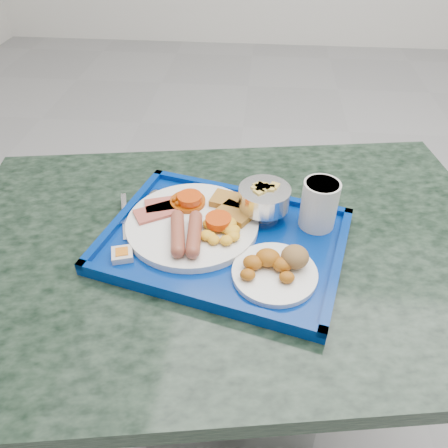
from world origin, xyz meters
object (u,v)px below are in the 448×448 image
(main_plate, at_px, (196,222))
(juice_cup, at_px, (319,203))
(bread_plate, at_px, (277,267))
(fruit_bowl, at_px, (264,198))
(tray, at_px, (224,242))
(table, at_px, (231,301))

(main_plate, height_order, juice_cup, juice_cup)
(bread_plate, height_order, fruit_bowl, fruit_bowl)
(tray, height_order, fruit_bowl, fruit_bowl)
(table, distance_m, tray, 0.19)
(bread_plate, relative_size, juice_cup, 1.52)
(bread_plate, height_order, juice_cup, juice_cup)
(juice_cup, bearing_deg, table, -162.02)
(table, relative_size, juice_cup, 12.07)
(juice_cup, bearing_deg, main_plate, -172.46)
(table, bearing_deg, main_plate, 162.75)
(bread_plate, bearing_deg, fruit_bowl, 99.72)
(table, height_order, main_plate, main_plate)
(table, relative_size, fruit_bowl, 11.57)
(main_plate, distance_m, fruit_bowl, 0.15)
(main_plate, xyz_separation_m, fruit_bowl, (0.14, 0.05, 0.03))
(tray, height_order, main_plate, main_plate)
(tray, relative_size, fruit_bowl, 4.99)
(bread_plate, bearing_deg, tray, 140.97)
(table, height_order, tray, tray)
(fruit_bowl, bearing_deg, juice_cup, -8.63)
(tray, height_order, juice_cup, juice_cup)
(tray, relative_size, bread_plate, 3.42)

